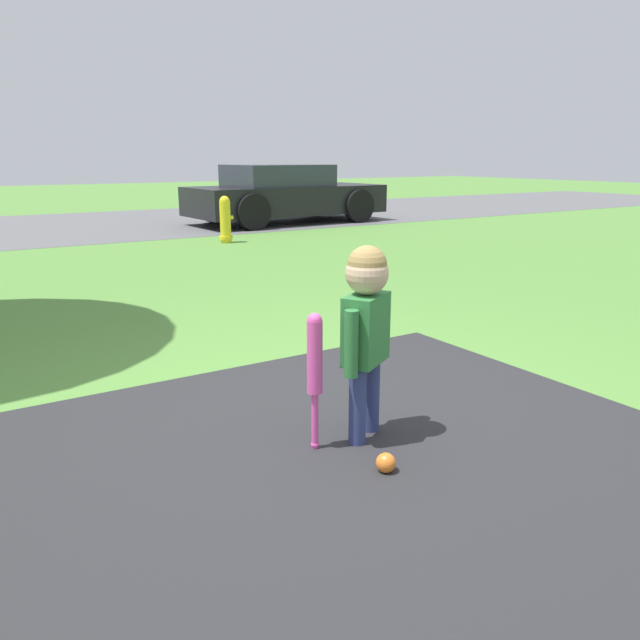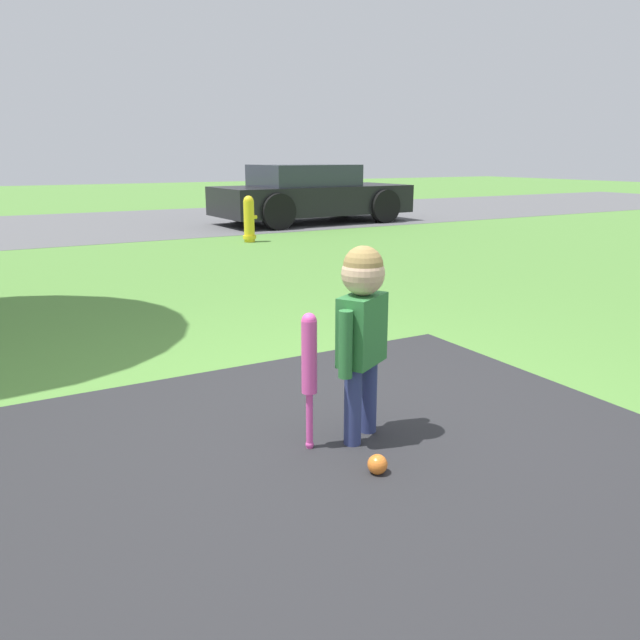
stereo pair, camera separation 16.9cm
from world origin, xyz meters
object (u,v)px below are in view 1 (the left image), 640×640
object	(u,v)px
fire_hydrant	(225,220)
sports_ball	(386,463)
baseball_bat	(315,362)
child	(366,316)
parked_car	(284,195)

from	to	relation	value
fire_hydrant	sports_ball	bearing A→B (deg)	-108.93
sports_ball	baseball_bat	bearing A→B (deg)	111.41
fire_hydrant	child	bearing A→B (deg)	-108.83
parked_car	fire_hydrant	bearing A→B (deg)	-138.88
baseball_bat	fire_hydrant	distance (m)	7.36
baseball_bat	parked_car	xyz separation A→B (m)	(4.90, 9.04, 0.14)
sports_ball	parked_car	bearing A→B (deg)	63.15
child	fire_hydrant	distance (m)	7.29
fire_hydrant	baseball_bat	bearing A→B (deg)	-110.86
baseball_bat	parked_car	distance (m)	10.28
baseball_bat	fire_hydrant	xyz separation A→B (m)	(2.62, 6.87, -0.07)
sports_ball	fire_hydrant	distance (m)	7.65
fire_hydrant	parked_car	size ratio (longest dim) A/B	0.18
sports_ball	fire_hydrant	world-z (taller)	fire_hydrant
parked_car	sports_ball	bearing A→B (deg)	-119.31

